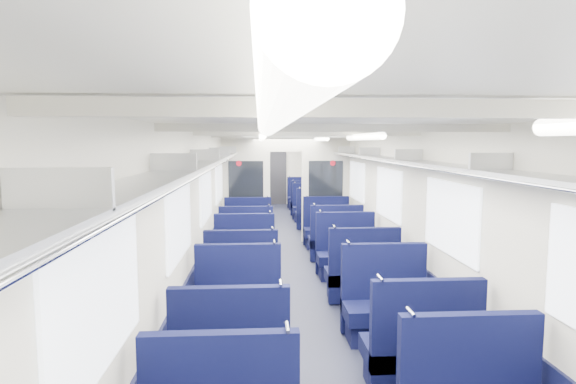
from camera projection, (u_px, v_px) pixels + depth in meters
floor at (295, 275)px, 7.73m from camera, size 2.80×18.00×0.01m
ceiling at (295, 133)px, 7.48m from camera, size 2.80×18.00×0.01m
wall_left at (209, 206)px, 7.51m from camera, size 0.02×18.00×2.35m
dado_left at (211, 256)px, 7.60m from camera, size 0.03×17.90×0.70m
wall_right at (379, 205)px, 7.69m from camera, size 0.02×18.00×2.35m
dado_right at (377, 253)px, 7.77m from camera, size 0.03×17.90×0.70m
wall_far at (276, 171)px, 16.53m from camera, size 2.80×0.02×2.35m
luggage_rack_left at (220, 157)px, 7.44m from camera, size 0.36×17.40×0.18m
luggage_rack_right at (369, 156)px, 7.59m from camera, size 0.36×17.40×0.18m
windows at (297, 193)px, 7.12m from camera, size 2.78×15.60×0.75m
ceiling_fittings at (297, 137)px, 7.22m from camera, size 2.70×16.06×0.11m
end_door at (276, 176)px, 16.49m from camera, size 0.75×0.06×2.00m
bulkhead at (286, 187)px, 10.20m from camera, size 2.80×0.10×2.35m
seat_8 at (231, 365)px, 3.90m from camera, size 0.97×0.54×1.09m
seat_9 at (421, 355)px, 4.09m from camera, size 0.97×0.54×1.09m
seat_10 at (238, 310)px, 5.18m from camera, size 0.97×0.54×1.09m
seat_11 at (386, 309)px, 5.21m from camera, size 0.97×0.54×1.09m
seat_12 at (242, 281)px, 6.28m from camera, size 0.97×0.54×1.09m
seat_13 at (362, 277)px, 6.44m from camera, size 0.97×0.54×1.09m
seat_14 at (244, 260)px, 7.41m from camera, size 0.97×0.54×1.09m
seat_15 at (346, 257)px, 7.58m from camera, size 0.97×0.54×1.09m
seat_16 at (246, 244)px, 8.53m from camera, size 0.97×0.54×1.09m
seat_17 at (335, 242)px, 8.68m from camera, size 0.97×0.54×1.09m
seat_18 at (248, 233)px, 9.63m from camera, size 0.97×0.54×1.09m
seat_19 at (327, 231)px, 9.78m from camera, size 0.97×0.54×1.09m
seat_20 at (250, 217)px, 11.62m from camera, size 0.97×0.54×1.09m
seat_21 at (315, 216)px, 11.82m from camera, size 0.97×0.54×1.09m
seat_22 at (251, 210)px, 12.87m from camera, size 0.97×0.54×1.09m
seat_23 at (310, 209)px, 13.05m from camera, size 0.97×0.54×1.09m
seat_24 at (251, 204)px, 14.06m from camera, size 0.97×0.54×1.09m
seat_25 at (306, 204)px, 14.05m from camera, size 0.97×0.54×1.09m
seat_26 at (252, 200)px, 15.11m from camera, size 0.97×0.54×1.09m
seat_27 at (302, 199)px, 15.35m from camera, size 0.97×0.54×1.09m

